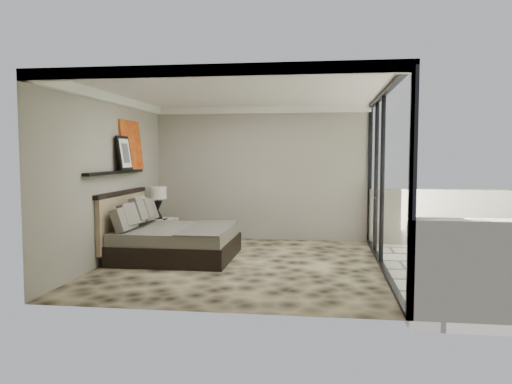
# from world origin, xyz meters

# --- Properties ---
(floor) EXTENTS (5.00, 5.00, 0.00)m
(floor) POSITION_xyz_m (0.00, 0.00, 0.00)
(floor) COLOR black
(floor) RESTS_ON ground
(ceiling) EXTENTS (4.50, 5.00, 0.02)m
(ceiling) POSITION_xyz_m (0.00, 0.00, 2.79)
(ceiling) COLOR silver
(ceiling) RESTS_ON back_wall
(back_wall) EXTENTS (4.50, 0.02, 2.80)m
(back_wall) POSITION_xyz_m (0.00, 2.49, 1.40)
(back_wall) COLOR gray
(back_wall) RESTS_ON floor
(left_wall) EXTENTS (0.02, 5.00, 2.80)m
(left_wall) POSITION_xyz_m (-2.24, 0.00, 1.40)
(left_wall) COLOR gray
(left_wall) RESTS_ON floor
(glass_wall) EXTENTS (0.08, 5.00, 2.80)m
(glass_wall) POSITION_xyz_m (2.25, 0.00, 1.40)
(glass_wall) COLOR white
(glass_wall) RESTS_ON floor
(terrace_slab) EXTENTS (3.00, 5.00, 0.12)m
(terrace_slab) POSITION_xyz_m (3.75, 0.00, -0.06)
(terrace_slab) COLOR beige
(terrace_slab) RESTS_ON ground
(picture_ledge) EXTENTS (0.12, 2.20, 0.05)m
(picture_ledge) POSITION_xyz_m (-2.18, 0.10, 1.50)
(picture_ledge) COLOR black
(picture_ledge) RESTS_ON left_wall
(bed) EXTENTS (2.01, 1.95, 1.11)m
(bed) POSITION_xyz_m (-1.31, 0.37, 0.33)
(bed) COLOR black
(bed) RESTS_ON floor
(nightstand) EXTENTS (0.73, 0.73, 0.57)m
(nightstand) POSITION_xyz_m (-1.91, 1.59, 0.28)
(nightstand) COLOR black
(nightstand) RESTS_ON floor
(table_lamp) EXTENTS (0.35, 0.35, 0.64)m
(table_lamp) POSITION_xyz_m (-1.96, 1.57, 0.93)
(table_lamp) COLOR black
(table_lamp) RESTS_ON nightstand
(abstract_canvas) EXTENTS (0.13, 0.90, 0.90)m
(abstract_canvas) POSITION_xyz_m (-2.19, 0.84, 1.97)
(abstract_canvas) COLOR #AF0F11
(abstract_canvas) RESTS_ON picture_ledge
(framed_print) EXTENTS (0.11, 0.50, 0.60)m
(framed_print) POSITION_xyz_m (-2.14, 0.37, 1.82)
(framed_print) COLOR black
(framed_print) RESTS_ON picture_ledge
(ottoman) EXTENTS (0.55, 0.55, 0.49)m
(ottoman) POSITION_xyz_m (4.44, 1.40, 0.25)
(ottoman) COLOR white
(ottoman) RESTS_ON terrace_slab
(lounger) EXTENTS (1.09, 1.64, 0.59)m
(lounger) POSITION_xyz_m (3.37, 0.83, 0.18)
(lounger) COLOR silver
(lounger) RESTS_ON terrace_slab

